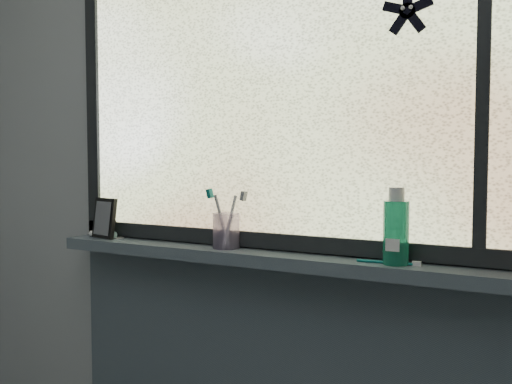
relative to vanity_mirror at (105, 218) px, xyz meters
The scene contains 12 objects.
wall_back 0.71m from the vanity_mirror, ahead, with size 3.00×0.01×2.50m, color #9EA3A8.
windowsill 0.69m from the vanity_mirror, ahead, with size 1.62×0.14×0.04m, color #45515C.
window_pane 0.81m from the vanity_mirror, ahead, with size 1.50×0.01×1.00m, color silver.
frame_bottom 0.69m from the vanity_mirror, ahead, with size 1.60×0.03×0.05m, color black.
frame_left 0.45m from the vanity_mirror, 150.44° to the left, with size 0.05×0.03×1.10m, color black.
frame_mullion 1.36m from the vanity_mirror, ahead, with size 0.04×0.03×1.00m, color black.
starfish_sticker 1.25m from the vanity_mirror, ahead, with size 0.15×0.02×0.15m, color black, non-canonical shape.
vanity_mirror is the anchor object (origin of this frame).
toothpaste_tube 0.06m from the vanity_mirror, 134.56° to the left, with size 0.18×0.04×0.03m, color silver, non-canonical shape.
toothbrush_cup 0.52m from the vanity_mirror, ahead, with size 0.09×0.09×0.11m, color #A18CBA.
toothbrush_lying 1.05m from the vanity_mirror, ahead, with size 0.19×0.02×0.01m, color #0B6A69, non-canonical shape.
mouthwash_bottle 1.08m from the vanity_mirror, ahead, with size 0.07×0.07×0.18m, color #1B8C66.
Camera 1 is at (0.79, -0.34, 1.32)m, focal length 40.00 mm.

